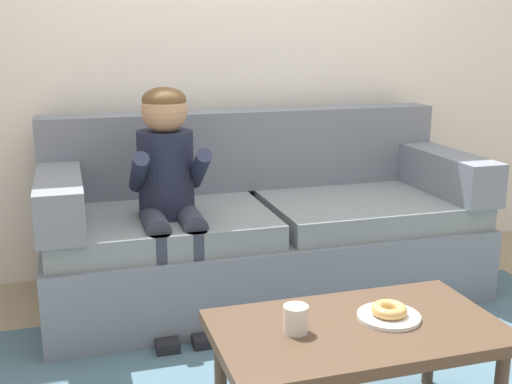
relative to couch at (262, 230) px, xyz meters
name	(u,v)px	position (x,y,z in m)	size (l,w,h in m)	color
ground	(323,369)	(0.00, -0.85, -0.34)	(10.00, 10.00, 0.00)	#9E896B
wall_back	(233,21)	(0.00, 0.55, 1.06)	(8.00, 0.10, 2.80)	silver
couch	(262,230)	(0.00, 0.00, 0.00)	(2.18, 0.90, 0.93)	slate
coffee_table	(357,338)	(-0.08, -1.28, 0.03)	(0.94, 0.53, 0.41)	#4C3828
person_child	(169,183)	(-0.51, -0.21, 0.33)	(0.34, 0.58, 1.10)	#1E2338
plate	(389,317)	(0.04, -1.27, 0.08)	(0.21, 0.21, 0.01)	white
donut	(389,310)	(0.04, -1.27, 0.10)	(0.12, 0.12, 0.04)	tan
mug	(296,319)	(-0.29, -1.27, 0.12)	(0.08, 0.08, 0.09)	silver
toy_controller	(459,344)	(0.63, -0.86, -0.31)	(0.23, 0.09, 0.05)	#339E56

